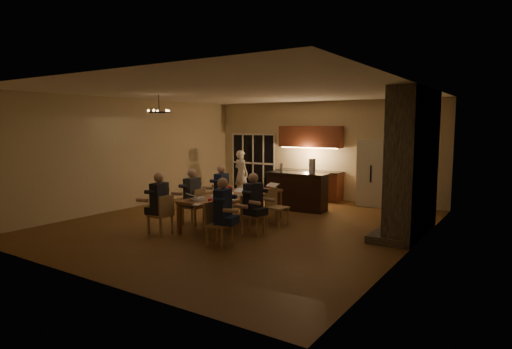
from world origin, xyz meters
The scene contains 44 objects.
floor centered at (0.00, 0.00, 0.00)m, with size 9.00×9.00×0.00m, color brown.
back_wall centered at (0.00, 4.52, 1.60)m, with size 8.00×0.04×3.20m, color beige.
left_wall centered at (-4.02, 0.00, 1.60)m, with size 0.04×9.00×3.20m, color beige.
right_wall centered at (4.02, 0.00, 1.60)m, with size 0.04×9.00×3.20m, color beige.
ceiling centered at (0.00, 0.00, 3.22)m, with size 8.00×9.00×0.04m, color white.
french_doors centered at (-2.70, 4.47, 1.05)m, with size 1.86×0.08×2.10m, color black.
fireplace centered at (3.70, 1.20, 1.60)m, with size 0.58×2.50×3.20m, color #675F51.
kitchenette centered at (-0.30, 4.20, 1.20)m, with size 2.24×0.68×2.40m, color brown, non-canonical shape.
refrigerator centered at (1.90, 4.15, 1.00)m, with size 0.90×0.68×2.00m, color beige.
dining_table centered at (-0.11, -0.25, 0.38)m, with size 1.10×2.88×0.75m, color #9E663F.
bar_island centered at (0.27, 2.27, 0.54)m, with size 1.77×0.68×1.08m, color black.
chair_left_near centered at (-0.95, -1.87, 0.45)m, with size 0.44×0.44×0.89m, color tan, non-canonical shape.
chair_left_mid centered at (-0.99, -0.73, 0.45)m, with size 0.44×0.44×0.89m, color tan, non-canonical shape.
chair_left_far centered at (-0.95, 0.32, 0.45)m, with size 0.44×0.44×0.89m, color tan, non-canonical shape.
chair_right_near centered at (0.71, -1.87, 0.45)m, with size 0.44×0.44×0.89m, color tan, non-canonical shape.
chair_right_mid centered at (0.77, -0.73, 0.45)m, with size 0.44×0.44×0.89m, color tan, non-canonical shape.
chair_right_far centered at (0.77, 0.33, 0.45)m, with size 0.44×0.44×0.89m, color tan, non-canonical shape.
person_left_near centered at (-0.99, -1.85, 0.69)m, with size 0.60×0.60×1.38m, color #22252C, non-canonical shape.
person_right_near centered at (0.76, -1.81, 0.69)m, with size 0.60×0.60×1.38m, color #1B2544, non-canonical shape.
person_left_mid centered at (-0.98, -0.77, 0.69)m, with size 0.60×0.60×1.38m, color #383D42, non-canonical shape.
person_right_mid centered at (0.77, -0.73, 0.69)m, with size 0.60×0.60×1.38m, color #22252C, non-canonical shape.
person_left_far centered at (-0.99, 0.39, 0.69)m, with size 0.60×0.60×1.38m, color #1B2544, non-canonical shape.
standing_person centered at (-2.41, 3.29, 0.79)m, with size 0.58×0.38×1.58m, color silver.
chandelier centered at (-2.21, -0.61, 2.75)m, with size 0.57×0.57×0.03m, color black.
laptop_a centered at (-0.33, -1.35, 0.86)m, with size 0.32×0.28×0.23m, color silver, non-canonical shape.
laptop_b centered at (0.11, -1.15, 0.86)m, with size 0.32×0.28×0.23m, color silver, non-canonical shape.
laptop_c centered at (-0.38, -0.21, 0.86)m, with size 0.32×0.28×0.23m, color silver, non-canonical shape.
laptop_d centered at (0.10, -0.36, 0.86)m, with size 0.32×0.28×0.23m, color silver, non-canonical shape.
laptop_e centered at (-0.32, 0.92, 0.86)m, with size 0.32×0.28×0.23m, color silver, non-canonical shape.
laptop_f centered at (0.22, 0.88, 0.86)m, with size 0.32×0.28×0.23m, color silver, non-canonical shape.
mug_front centered at (-0.18, -0.74, 0.80)m, with size 0.08×0.08×0.10m, color white.
mug_mid centered at (0.01, 0.23, 0.80)m, with size 0.08×0.08×0.10m, color white.
mug_back centered at (-0.41, 0.50, 0.80)m, with size 0.08×0.08×0.10m, color white.
redcup_near centered at (0.24, -1.57, 0.81)m, with size 0.10×0.10×0.12m, color red.
redcup_mid centered at (-0.54, 0.17, 0.81)m, with size 0.10×0.10×0.12m, color red.
redcup_far centered at (0.08, 1.07, 0.81)m, with size 0.10×0.10×0.12m, color red.
can_silver centered at (-0.01, -1.00, 0.81)m, with size 0.07×0.07×0.12m, color #B2B2B7.
can_cola centered at (-0.28, 1.18, 0.81)m, with size 0.06×0.06×0.12m, color #3F0F0C.
plate_near centered at (0.28, -0.88, 0.76)m, with size 0.24×0.24×0.02m, color white.
plate_left centered at (-0.47, -1.10, 0.76)m, with size 0.26×0.26×0.02m, color white.
plate_far centered at (0.25, 0.52, 0.76)m, with size 0.24×0.24×0.02m, color white.
notepad centered at (0.03, -1.77, 0.76)m, with size 0.14×0.19×0.01m, color white.
bar_bottle centered at (-0.22, 2.22, 1.20)m, with size 0.08×0.08×0.24m, color #99999E.
bar_blender centered at (0.75, 2.25, 1.29)m, with size 0.13×0.13×0.41m, color silver.
Camera 1 is at (5.95, -8.48, 2.41)m, focal length 30.00 mm.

